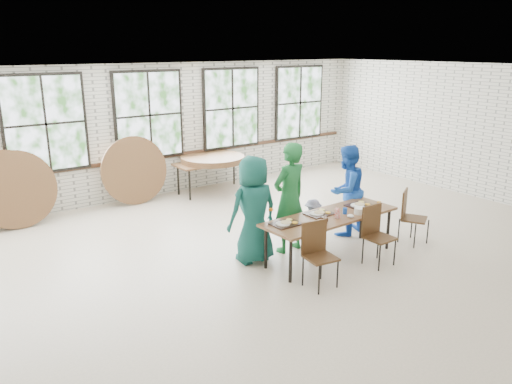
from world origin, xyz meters
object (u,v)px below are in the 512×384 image
at_px(chair_near_right, 375,230).
at_px(storage_table, 213,164).
at_px(chair_near_left, 317,248).
at_px(dining_table, 331,218).

relative_size(chair_near_right, storage_table, 0.52).
bearing_deg(chair_near_right, storage_table, 89.21).
xyz_separation_m(chair_near_left, chair_near_right, (1.26, 0.02, 0.00)).
bearing_deg(chair_near_left, storage_table, 84.18).
bearing_deg(storage_table, chair_near_left, -103.57).
relative_size(dining_table, chair_near_right, 2.55).
bearing_deg(chair_near_right, dining_table, 129.24).
distance_m(dining_table, chair_near_left, 0.99).
bearing_deg(chair_near_left, dining_table, 43.65).
bearing_deg(dining_table, storage_table, 81.90).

